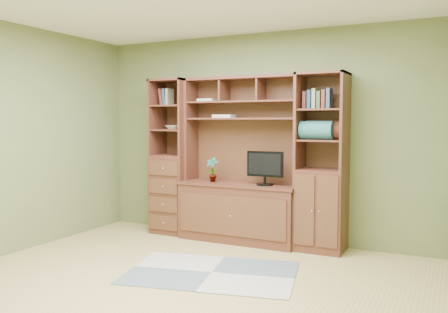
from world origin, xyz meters
The scene contains 11 objects.
room centered at (0.00, 0.00, 1.30)m, with size 4.60×4.10×2.64m.
center_hutch centered at (-0.17, 1.73, 1.02)m, with size 1.54×0.53×2.05m, color #4E271B.
left_tower centered at (-1.17, 1.77, 1.02)m, with size 0.50×0.45×2.05m, color #4E271B.
right_tower centered at (0.85, 1.77, 1.02)m, with size 0.55×0.45×2.05m, color #4E271B.
rug centered at (0.11, 0.46, 0.01)m, with size 1.64×1.09×0.01m, color gray.
monitor centered at (0.19, 1.70, 1.01)m, with size 0.46×0.20×0.56m, color black.
orchid centered at (-0.53, 1.70, 0.89)m, with size 0.16×0.11×0.31m, color #935B31.
magazines centered at (-0.43, 1.82, 1.56)m, with size 0.25×0.19×0.04m, color beige.
bowl centered at (-1.15, 1.77, 1.42)m, with size 0.21×0.21×0.05m, color beige.
blanket_teal centered at (0.80, 1.73, 1.40)m, with size 0.37×0.21×0.21m, color #276367.
blanket_red centered at (0.91, 1.85, 1.40)m, with size 0.40×0.22×0.22m, color brown.
Camera 1 is at (2.26, -3.58, 1.50)m, focal length 38.00 mm.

